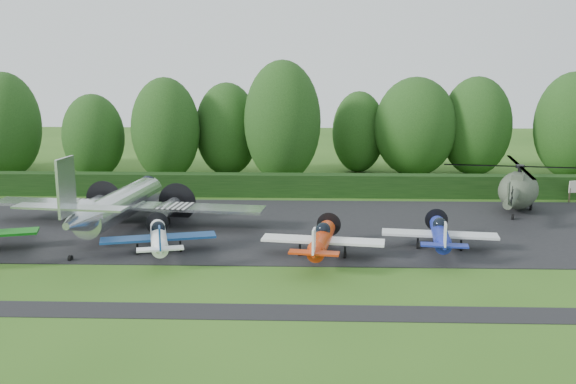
{
  "coord_description": "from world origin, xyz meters",
  "views": [
    {
      "loc": [
        5.95,
        -35.12,
        11.99
      ],
      "look_at": [
        4.44,
        10.74,
        2.5
      ],
      "focal_mm": 40.0,
      "sensor_mm": 36.0,
      "label": 1
    }
  ],
  "objects_px": {
    "light_plane_white": "(159,237)",
    "light_plane_orange": "(322,240)",
    "transport_plane": "(120,205)",
    "light_plane_blue": "(440,233)",
    "helicopter": "(519,187)"
  },
  "relations": [
    {
      "from": "transport_plane",
      "to": "helicopter",
      "type": "xyz_separation_m",
      "value": [
        30.26,
        6.44,
        0.21
      ]
    },
    {
      "from": "light_plane_orange",
      "to": "transport_plane",
      "type": "bearing_deg",
      "value": 147.66
    },
    {
      "from": "light_plane_white",
      "to": "helicopter",
      "type": "bearing_deg",
      "value": 40.07
    },
    {
      "from": "light_plane_white",
      "to": "light_plane_blue",
      "type": "distance_m",
      "value": 17.74
    },
    {
      "from": "light_plane_white",
      "to": "light_plane_orange",
      "type": "bearing_deg",
      "value": 12.01
    },
    {
      "from": "transport_plane",
      "to": "helicopter",
      "type": "height_order",
      "value": "transport_plane"
    },
    {
      "from": "helicopter",
      "to": "light_plane_white",
      "type": "bearing_deg",
      "value": -177.75
    },
    {
      "from": "light_plane_orange",
      "to": "light_plane_blue",
      "type": "bearing_deg",
      "value": 5.25
    },
    {
      "from": "helicopter",
      "to": "light_plane_blue",
      "type": "bearing_deg",
      "value": -150.36
    },
    {
      "from": "transport_plane",
      "to": "light_plane_blue",
      "type": "distance_m",
      "value": 22.35
    },
    {
      "from": "light_plane_white",
      "to": "helicopter",
      "type": "relative_size",
      "value": 0.55
    },
    {
      "from": "light_plane_white",
      "to": "light_plane_blue",
      "type": "xyz_separation_m",
      "value": [
        17.69,
        1.33,
        0.03
      ]
    },
    {
      "from": "light_plane_blue",
      "to": "helicopter",
      "type": "relative_size",
      "value": 0.56
    },
    {
      "from": "transport_plane",
      "to": "light_plane_orange",
      "type": "relative_size",
      "value": 2.57
    },
    {
      "from": "light_plane_blue",
      "to": "light_plane_orange",
      "type": "bearing_deg",
      "value": -174.0
    }
  ]
}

